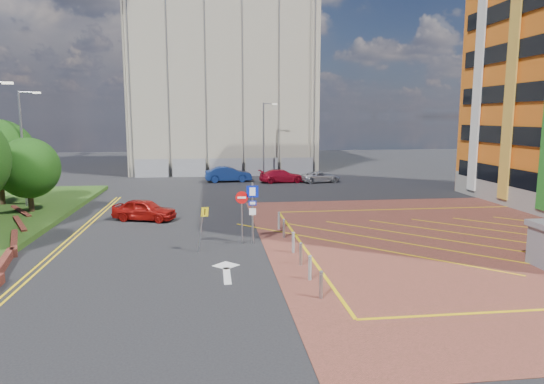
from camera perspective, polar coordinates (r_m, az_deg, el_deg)
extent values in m
plane|color=black|center=(24.36, -3.26, -6.72)|extent=(140.00, 140.00, 0.00)
cube|color=brown|center=(28.86, 25.80, -5.11)|extent=(26.00, 26.00, 0.02)
cube|color=brown|center=(24.10, -29.17, -7.54)|extent=(1.25, 4.56, 0.40)
cube|color=brown|center=(28.06, -28.04, -5.25)|extent=(1.86, 4.43, 0.40)
cube|color=brown|center=(32.13, -27.54, -3.54)|extent=(2.29, 4.27, 0.40)
cube|color=brown|center=(36.29, -27.44, -2.21)|extent=(2.69, 4.06, 0.40)
cylinder|color=#3D2B1C|center=(35.89, -26.51, -0.63)|extent=(0.36, 0.36, 1.80)
sphere|color=#0F340B|center=(35.65, -26.73, 2.54)|extent=(4.00, 4.00, 4.00)
cylinder|color=#3D2B1C|center=(39.70, -29.20, 0.29)|extent=(0.36, 0.36, 2.20)
cube|color=silver|center=(27.27, -28.68, 11.19)|extent=(0.50, 0.15, 0.12)
cylinder|color=#9EA0A8|center=(37.78, -27.28, 4.48)|extent=(0.16, 0.16, 8.00)
cylinder|color=#9EA0A8|center=(37.55, -26.83, 10.43)|extent=(1.20, 0.10, 0.10)
cube|color=silver|center=(37.35, -25.94, 10.46)|extent=(0.50, 0.15, 0.12)
cylinder|color=#9EA0A8|center=(51.78, -1.00, 6.05)|extent=(0.16, 0.16, 8.00)
cylinder|color=#9EA0A8|center=(51.80, -0.34, 10.34)|extent=(1.20, 0.10, 0.10)
cube|color=silver|center=(51.88, 0.33, 10.31)|extent=(0.50, 0.15, 0.12)
cylinder|color=#9EA0A8|center=(25.00, -2.31, -2.54)|extent=(0.10, 0.10, 3.20)
cube|color=#091AA1|center=(24.77, -2.32, 0.06)|extent=(0.60, 0.04, 0.60)
cube|color=white|center=(24.74, -2.31, 0.05)|extent=(0.30, 0.02, 0.42)
cube|color=#091AA1|center=(24.87, -2.31, -1.31)|extent=(0.40, 0.04, 0.25)
cube|color=white|center=(24.84, -2.31, -1.32)|extent=(0.28, 0.02, 0.14)
cube|color=white|center=(24.95, -2.30, -2.32)|extent=(0.35, 0.04, 0.35)
cylinder|color=#9EA0A8|center=(25.01, -3.56, -3.13)|extent=(0.08, 0.08, 2.70)
cylinder|color=red|center=(24.78, -3.58, -0.65)|extent=(0.64, 0.04, 0.64)
cube|color=white|center=(24.75, -3.58, -0.66)|extent=(0.44, 0.02, 0.10)
cylinder|color=#9EA0A8|center=(23.78, -8.40, -4.45)|extent=(0.39, 0.08, 2.19)
cube|color=yellow|center=(23.55, -7.92, -2.33)|extent=(0.39, 0.39, 0.51)
cylinder|color=#9EA0A8|center=(17.92, 5.80, -10.97)|extent=(0.14, 0.14, 0.90)
cylinder|color=black|center=(19.77, 4.49, -9.03)|extent=(0.14, 0.14, 0.90)
cylinder|color=#9EA0A8|center=(21.65, 3.41, -7.43)|extent=(0.14, 0.14, 0.90)
cylinder|color=black|center=(23.54, 2.52, -6.08)|extent=(0.14, 0.14, 0.90)
cylinder|color=#9EA0A8|center=(26.42, 1.43, -4.42)|extent=(0.14, 0.14, 0.90)
cylinder|color=black|center=(28.35, 0.82, -3.50)|extent=(0.14, 0.14, 0.90)
cube|color=gray|center=(63.60, -5.89, 12.84)|extent=(21.20, 19.20, 22.00)
cube|color=yellow|center=(66.35, -4.20, 17.91)|extent=(0.90, 0.90, 34.00)
cube|color=gray|center=(53.77, -4.41, 2.92)|extent=(21.60, 0.06, 2.00)
imported|color=#97100D|center=(31.84, -14.78, -2.03)|extent=(4.32, 2.81, 1.37)
imported|color=navy|center=(49.26, -5.17, 2.10)|extent=(4.77, 1.93, 1.54)
imported|color=#A40E23|center=(48.54, 1.14, 1.90)|extent=(4.67, 2.22, 1.31)
imported|color=#BABCC2|center=(48.89, 5.72, 1.79)|extent=(4.28, 2.60, 1.11)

